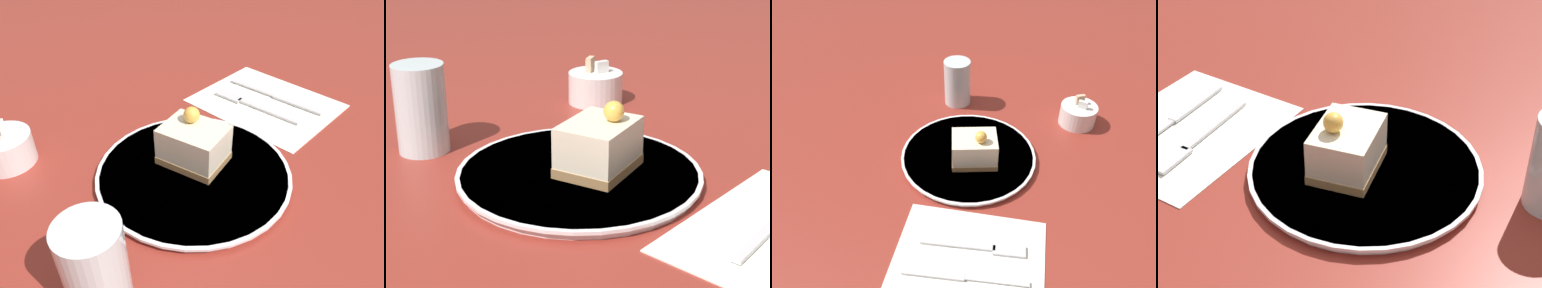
{
  "view_description": "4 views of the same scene",
  "coord_description": "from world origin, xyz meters",
  "views": [
    {
      "loc": [
        -0.31,
        -0.25,
        0.36
      ],
      "look_at": [
        0.02,
        0.01,
        0.05
      ],
      "focal_mm": 35.0,
      "sensor_mm": 36.0,
      "label": 1
    },
    {
      "loc": [
        0.39,
        -0.53,
        0.31
      ],
      "look_at": [
        -0.0,
        0.01,
        0.04
      ],
      "focal_mm": 60.0,
      "sensor_mm": 36.0,
      "label": 2
    },
    {
      "loc": [
        0.58,
        0.04,
        0.52
      ],
      "look_at": [
        0.01,
        -0.01,
        0.04
      ],
      "focal_mm": 35.0,
      "sensor_mm": 36.0,
      "label": 3
    },
    {
      "loc": [
        -0.24,
        0.54,
        0.48
      ],
      "look_at": [
        0.02,
        0.02,
        0.05
      ],
      "focal_mm": 60.0,
      "sensor_mm": 36.0,
      "label": 4
    }
  ],
  "objects": [
    {
      "name": "drinking_glass",
      "position": [
        -0.2,
        -0.04,
        0.06
      ],
      "size": [
        0.06,
        0.06,
        0.11
      ],
      "color": "silver",
      "rests_on": "ground_plane"
    },
    {
      "name": "plate",
      "position": [
        0.01,
        0.0,
        0.01
      ],
      "size": [
        0.28,
        0.28,
        0.01
      ],
      "color": "white",
      "rests_on": "ground_plane"
    },
    {
      "name": "ground_plane",
      "position": [
        0.0,
        0.0,
        0.0
      ],
      "size": [
        4.0,
        4.0,
        0.0
      ],
      "primitive_type": "plane",
      "color": "maroon"
    },
    {
      "name": "cake_slice",
      "position": [
        0.02,
        0.01,
        0.04
      ],
      "size": [
        0.08,
        0.1,
        0.08
      ],
      "rotation": [
        0.0,
        0.0,
        0.12
      ],
      "color": "#9E7547",
      "rests_on": "plate"
    },
    {
      "name": "sugar_bowl",
      "position": [
        -0.14,
        0.24,
        0.02
      ],
      "size": [
        0.08,
        0.08,
        0.07
      ],
      "color": "white",
      "rests_on": "ground_plane"
    }
  ]
}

